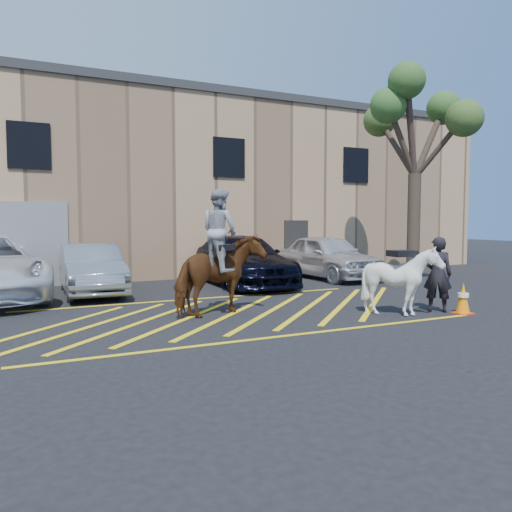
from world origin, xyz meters
name	(u,v)px	position (x,y,z in m)	size (l,w,h in m)	color
ground	(227,312)	(0.00, 0.00, 0.00)	(90.00, 90.00, 0.00)	black
car_silver_sedan	(91,269)	(-2.49, 4.51, 0.74)	(1.57, 4.51, 1.49)	gray
car_blue_suv	(242,260)	(2.46, 4.62, 0.83)	(2.32, 5.71, 1.66)	black
car_white_suv	(327,256)	(6.13, 4.85, 0.83)	(1.97, 4.90, 1.67)	silver
handler	(438,274)	(4.53, -2.16, 0.90)	(0.66, 0.43, 1.80)	black
warehouse	(124,188)	(-0.01, 11.99, 3.65)	(32.42, 10.20, 7.30)	tan
hatching_zone	(232,314)	(0.00, -0.30, 0.01)	(12.60, 5.12, 0.01)	yellow
mounted_bay	(220,265)	(-0.31, -0.30, 1.17)	(2.39, 1.66, 2.89)	#5A3515
saddled_white	(402,280)	(3.43, -2.15, 0.81)	(1.42, 1.56, 1.60)	white
traffic_cone	(463,298)	(4.87, -2.62, 0.37)	(0.41, 0.41, 0.73)	#FF3F0A
tree	(416,118)	(7.99, 2.34, 5.69)	(3.99, 4.37, 7.31)	#483A2B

